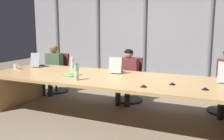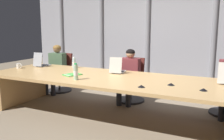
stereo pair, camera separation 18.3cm
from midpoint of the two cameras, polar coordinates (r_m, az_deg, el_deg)
ground_plane at (r=4.64m, az=0.11°, el=-10.42°), size 14.28×14.28×0.00m
conference_table at (r=4.47m, az=0.11°, el=-3.19°), size 4.49×1.48×0.73m
curtain_backdrop at (r=6.63m, az=9.57°, el=9.19°), size 7.14×0.17×3.09m
laptop_left_end at (r=5.81m, az=-14.70°, el=1.44°), size 0.25×0.39×0.31m
laptop_left_mid at (r=4.83m, az=2.34°, el=0.08°), size 0.28×0.40×0.31m
office_chair_left_end at (r=6.45m, az=-10.69°, el=-1.50°), size 0.60×0.60×0.94m
office_chair_left_mid at (r=5.54m, az=5.38°, el=-3.28°), size 0.60×0.60×0.93m
person_left_end at (r=6.28m, az=-11.74°, el=0.99°), size 0.43×0.57×1.16m
person_left_mid at (r=5.34m, az=4.76°, el=-0.53°), size 0.43×0.56×1.13m
water_bottle_primary at (r=4.21m, az=-6.91°, el=-0.50°), size 0.08×0.08×0.28m
water_bottle_secondary at (r=5.43m, az=-7.58°, el=1.62°), size 0.07×0.07×0.24m
coffee_mug_near at (r=5.65m, az=-19.32°, el=0.88°), size 0.14×0.09×0.10m
conference_mic_left_side at (r=3.76m, az=21.22°, el=-4.11°), size 0.11×0.11×0.03m
conference_mic_middle at (r=3.94m, az=14.42°, el=-3.10°), size 0.11×0.11×0.03m
conference_mic_right_side at (r=3.73m, az=8.03°, el=-3.61°), size 0.11×0.11×0.03m
spiral_notepad at (r=4.65m, az=-7.84°, el=-1.03°), size 0.31×0.36×0.03m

